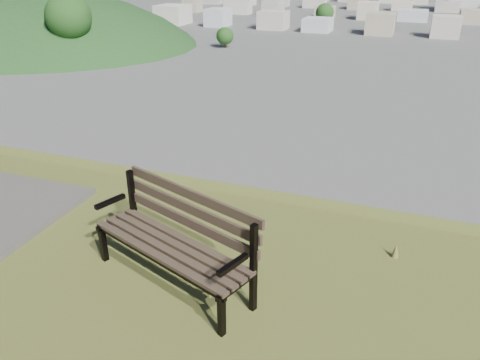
% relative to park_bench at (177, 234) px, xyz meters
% --- Properties ---
extents(park_bench, '(1.94, 1.19, 0.97)m').
position_rel_park_bench_xyz_m(park_bench, '(0.00, 0.00, 0.00)').
color(park_bench, '#433827').
rests_on(park_bench, hilltop_mesa).
extents(green_wooded_hill, '(147.25, 117.80, 73.63)m').
position_rel_park_bench_xyz_m(green_wooded_hill, '(-132.08, 133.14, -25.44)').
color(green_wooded_hill, '#1B4218').
rests_on(green_wooded_hill, ground).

